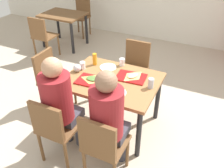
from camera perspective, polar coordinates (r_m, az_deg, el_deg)
The scene contains 23 objects.
ground_plane at distance 3.36m, azimuth -0.00°, elevation -9.42°, with size 10.00×10.00×0.02m, color #B7A893.
main_table at distance 2.97m, azimuth -0.00°, elevation -0.32°, with size 1.13×0.87×0.72m.
chair_near_left at distance 2.63m, azimuth -13.51°, elevation -9.95°, with size 0.40×0.40×0.87m.
chair_near_right at distance 2.39m, azimuth -2.32°, elevation -14.22°, with size 0.40×0.40×0.87m.
chair_far_side at distance 3.68m, azimuth 5.47°, elevation 4.53°, with size 0.40×0.40×0.87m.
chair_left_end at distance 3.48m, azimuth -14.27°, elevation 1.78°, with size 0.40×0.40×0.87m.
person_in_red at distance 2.55m, azimuth -12.36°, elevation -4.01°, with size 0.32×0.42×1.28m.
person_in_brown_jacket at distance 2.31m, azimuth -0.84°, elevation -7.76°, with size 0.32×0.42×1.28m.
tray_red_near at distance 2.88m, azimuth -4.86°, elevation 0.76°, with size 0.36×0.26×0.02m, color #B21414.
tray_red_far at distance 2.95m, azimuth 4.56°, elevation 1.65°, with size 0.36×0.26×0.02m, color #B21414.
paper_plate_center at distance 3.16m, azimuth -0.93°, elevation 4.02°, with size 0.22×0.22×0.01m, color white.
paper_plate_near_edge at distance 2.68m, azimuth 1.10°, elevation -2.03°, with size 0.22×0.22×0.01m, color white.
pizza_slice_a at distance 2.89m, azimuth -4.60°, elevation 1.24°, with size 0.24×0.17×0.02m.
pizza_slice_b at distance 2.95m, azimuth 5.01°, elevation 1.99°, with size 0.22×0.27×0.02m.
plastic_cup_a at distance 3.19m, azimuth 2.38°, elevation 5.24°, with size 0.07×0.07×0.10m, color white.
plastic_cup_b at distance 2.61m, azimuth -2.90°, elevation -1.92°, with size 0.07×0.07×0.10m, color white.
plastic_cup_c at distance 3.13m, azimuth -7.01°, elevation 4.41°, with size 0.07×0.07×0.10m, color white.
soda_can at distance 2.76m, azimuth 9.24°, elevation 0.19°, with size 0.07×0.07×0.12m, color #B7BCC6.
condiment_bottle at distance 3.21m, azimuth -4.14°, elevation 5.93°, with size 0.06×0.06×0.16m, color orange.
foil_bundle at distance 3.08m, azimuth -8.29°, elevation 3.80°, with size 0.10×0.10×0.10m, color silver.
background_table at distance 5.47m, azimuth -11.52°, elevation 14.86°, with size 0.90×0.70×0.72m.
background_chair_near at distance 4.96m, azimuth -16.33°, elevation 11.20°, with size 0.40×0.40×0.87m.
background_chair_far at distance 6.07m, azimuth -7.31°, elevation 16.19°, with size 0.40×0.40×0.87m.
Camera 1 is at (1.06, -2.23, 2.27)m, focal length 38.36 mm.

